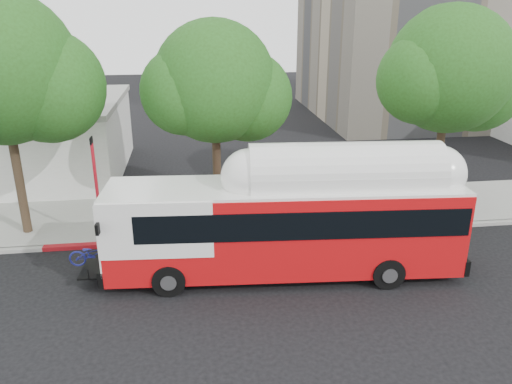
# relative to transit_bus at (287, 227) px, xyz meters

# --- Properties ---
(ground) EXTENTS (120.00, 120.00, 0.00)m
(ground) POSITION_rel_transit_bus_xyz_m (-1.10, -0.88, -1.79)
(ground) COLOR black
(ground) RESTS_ON ground
(sidewalk) EXTENTS (60.00, 5.00, 0.15)m
(sidewalk) POSITION_rel_transit_bus_xyz_m (-1.10, 5.62, -1.72)
(sidewalk) COLOR gray
(sidewalk) RESTS_ON ground
(curb_strip) EXTENTS (60.00, 0.30, 0.15)m
(curb_strip) POSITION_rel_transit_bus_xyz_m (-1.10, 3.02, -1.72)
(curb_strip) COLOR gray
(curb_strip) RESTS_ON ground
(red_curb_segment) EXTENTS (10.00, 0.32, 0.16)m
(red_curb_segment) POSITION_rel_transit_bus_xyz_m (-4.10, 3.02, -1.71)
(red_curb_segment) COLOR maroon
(red_curb_segment) RESTS_ON ground
(street_tree_left) EXTENTS (6.67, 5.80, 9.74)m
(street_tree_left) POSITION_rel_transit_bus_xyz_m (-9.63, 4.68, 4.81)
(street_tree_left) COLOR #2D2116
(street_tree_left) RESTS_ON ground
(street_tree_mid) EXTENTS (5.75, 5.00, 8.62)m
(street_tree_mid) POSITION_rel_transit_bus_xyz_m (-1.69, 5.18, 4.11)
(street_tree_mid) COLOR #2D2116
(street_tree_mid) RESTS_ON ground
(street_tree_right) EXTENTS (6.21, 5.40, 9.18)m
(street_tree_right) POSITION_rel_transit_bus_xyz_m (8.34, 4.98, 4.46)
(street_tree_right) COLOR #2D2116
(street_tree_right) RESTS_ON ground
(transit_bus) EXTENTS (13.09, 3.45, 3.83)m
(transit_bus) POSITION_rel_transit_bus_xyz_m (0.00, 0.00, 0.00)
(transit_bus) COLOR red
(transit_bus) RESTS_ON ground
(signal_pole) EXTENTS (0.13, 0.42, 4.42)m
(signal_pole) POSITION_rel_transit_bus_xyz_m (-6.84, 3.23, 0.48)
(signal_pole) COLOR red
(signal_pole) RESTS_ON ground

